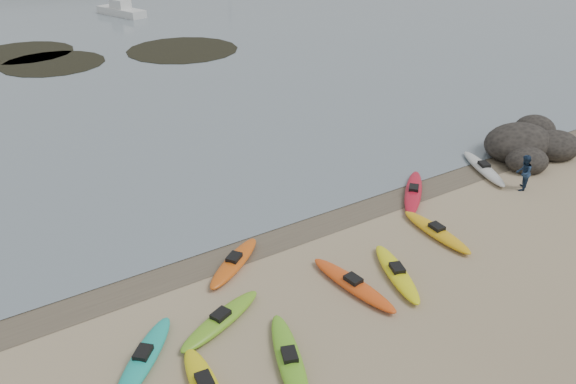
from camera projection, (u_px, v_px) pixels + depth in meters
ground at (288, 226)px, 21.96m from camera, size 600.00×600.00×0.00m
wet_sand at (292, 229)px, 21.74m from camera, size 60.00×60.00×0.00m
kayaks at (305, 291)px, 18.10m from camera, size 23.52×9.27×0.34m
person_east at (524, 173)px, 24.31m from camera, size 0.98×0.91×1.61m
rock_cluster at (529, 149)px, 28.01m from camera, size 5.37×3.96×1.86m
kelp_mats at (99, 55)px, 45.28m from camera, size 19.84×14.59×0.04m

